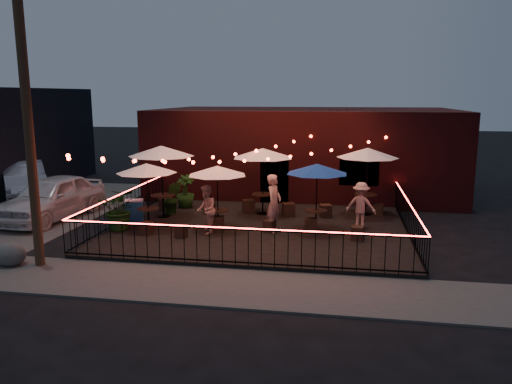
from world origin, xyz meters
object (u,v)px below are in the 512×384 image
at_px(utility_pole, 28,121).
at_px(cooler, 135,211).
at_px(cafe_table_1, 161,152).
at_px(cafe_table_3, 263,154).
at_px(cafe_table_2, 217,171).
at_px(boulder, 10,255).
at_px(cafe_table_4, 317,170).
at_px(cafe_table_5, 368,154).
at_px(cafe_table_0, 147,169).

height_order(utility_pole, cooler, utility_pole).
relative_size(utility_pole, cafe_table_1, 2.73).
distance_m(cafe_table_3, cooler, 5.17).
relative_size(cafe_table_2, boulder, 2.59).
relative_size(cafe_table_4, boulder, 3.09).
distance_m(utility_pole, cafe_table_1, 5.87).
xyz_separation_m(cafe_table_2, cafe_table_4, (3.30, 0.38, 0.09)).
relative_size(cafe_table_4, cafe_table_5, 1.06).
bearing_deg(cafe_table_2, boulder, -139.27).
bearing_deg(cooler, cafe_table_3, 5.79).
bearing_deg(cafe_table_2, cafe_table_4, 6.52).
relative_size(cafe_table_1, boulder, 3.33).
height_order(cafe_table_2, cafe_table_4, cafe_table_4).
xyz_separation_m(cafe_table_1, cafe_table_3, (3.62, 1.06, -0.13)).
xyz_separation_m(cooler, boulder, (-1.69, -4.58, -0.23)).
xyz_separation_m(cafe_table_0, cafe_table_2, (2.40, 0.23, -0.05)).
height_order(cooler, boulder, cooler).
distance_m(cafe_table_0, cafe_table_1, 1.71).
bearing_deg(utility_pole, cafe_table_0, 66.24).
bearing_deg(cafe_table_1, cooler, -123.82).
distance_m(cafe_table_2, cafe_table_3, 2.77).
bearing_deg(cafe_table_2, cafe_table_5, 31.20).
bearing_deg(cafe_table_0, cafe_table_5, 23.86).
relative_size(cafe_table_0, cafe_table_2, 1.12).
height_order(utility_pole, cafe_table_2, utility_pole).
bearing_deg(utility_pole, cafe_table_1, 73.70).
height_order(utility_pole, cafe_table_5, utility_pole).
xyz_separation_m(utility_pole, cafe_table_0, (1.68, 3.80, -1.79)).
distance_m(cafe_table_0, cafe_table_5, 8.15).
distance_m(cafe_table_3, cafe_table_4, 3.02).
xyz_separation_m(utility_pole, cooler, (0.90, 4.43, -3.42)).
relative_size(cafe_table_0, cafe_table_3, 0.91).
bearing_deg(boulder, utility_pole, 10.62).
height_order(cafe_table_0, cafe_table_1, cafe_table_1).
relative_size(cafe_table_2, cafe_table_5, 0.89).
distance_m(utility_pole, cafe_table_0, 4.53).
distance_m(cafe_table_1, cafe_table_2, 2.89).
relative_size(cafe_table_3, boulder, 3.18).
bearing_deg(cafe_table_3, utility_pole, -128.65).
height_order(utility_pole, cafe_table_0, utility_pole).
distance_m(cafe_table_1, cafe_table_4, 5.88).
bearing_deg(cooler, cafe_table_4, -20.27).
xyz_separation_m(cafe_table_1, boulder, (-2.39, -5.62, -2.26)).
bearing_deg(cafe_table_2, cafe_table_3, 65.17).
distance_m(cafe_table_4, boulder, 9.54).
height_order(cafe_table_2, cafe_table_3, cafe_table_3).
xyz_separation_m(cafe_table_2, cafe_table_3, (1.15, 2.49, 0.32)).
bearing_deg(boulder, cafe_table_3, 47.99).
relative_size(cafe_table_0, cafe_table_4, 0.94).
height_order(cafe_table_3, cooler, cafe_table_3).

